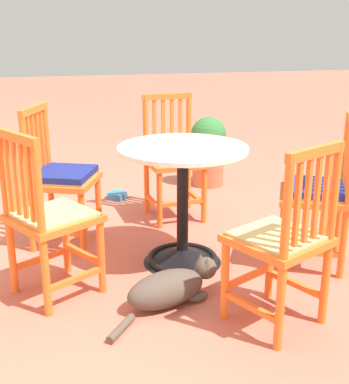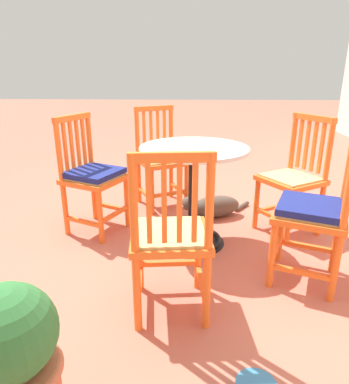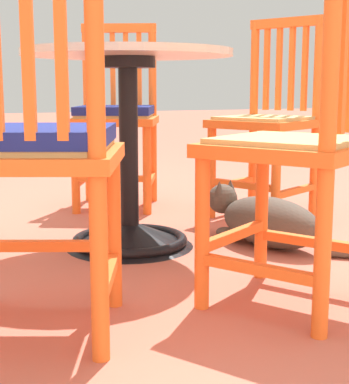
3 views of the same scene
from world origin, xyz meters
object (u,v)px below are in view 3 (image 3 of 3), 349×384
orange_chair_at_corner (268,123)px  tabby_cat (263,220)px  cafe_table (129,172)px  orange_chair_tucked_in (116,117)px  orange_chair_near_fence (300,149)px  orange_chair_facing_out (32,152)px

orange_chair_at_corner → tabby_cat: 0.64m
cafe_table → orange_chair_at_corner: size_ratio=0.83×
tabby_cat → cafe_table: bearing=-20.2°
orange_chair_at_corner → orange_chair_tucked_in: bearing=-40.5°
orange_chair_at_corner → tabby_cat: (0.29, 0.46, -0.34)m
orange_chair_near_fence → orange_chair_tucked_in: (0.02, -1.55, 0.01)m
cafe_table → orange_chair_tucked_in: orange_chair_tucked_in is taller
orange_chair_at_corner → cafe_table: bearing=20.4°
orange_chair_at_corner → orange_chair_tucked_in: 0.75m
orange_chair_facing_out → orange_chair_at_corner: (-1.24, -0.98, -0.01)m
orange_chair_facing_out → tabby_cat: 1.14m
orange_chair_facing_out → tabby_cat: (-0.95, -0.52, -0.35)m
cafe_table → orange_chair_tucked_in: (-0.20, -0.78, 0.16)m
orange_chair_at_corner → orange_chair_facing_out: bearing=38.4°
orange_chair_near_fence → orange_chair_at_corner: same height
cafe_table → orange_chair_near_fence: size_ratio=0.83×
cafe_table → tabby_cat: size_ratio=1.17×
orange_chair_tucked_in → cafe_table: bearing=75.8°
orange_chair_at_corner → orange_chair_tucked_in: same height
orange_chair_at_corner → orange_chair_tucked_in: size_ratio=1.00×
orange_chair_facing_out → orange_chair_at_corner: bearing=-141.6°
orange_chair_facing_out → orange_chair_near_fence: 0.70m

